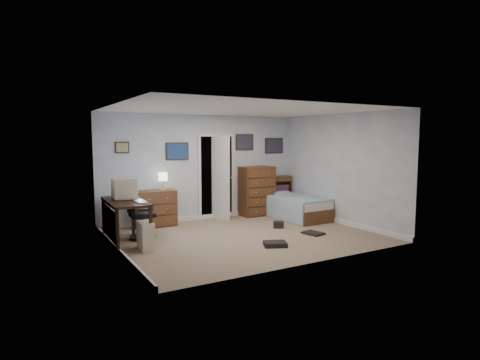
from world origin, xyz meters
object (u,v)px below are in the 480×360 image
object	(u,v)px
computer_desk	(120,211)
office_chair	(139,219)
low_dresser	(155,209)
bed	(295,207)
tall_dresser	(257,191)

from	to	relation	value
computer_desk	office_chair	xyz separation A→B (m)	(0.40, 0.21, -0.22)
low_dresser	office_chair	bearing A→B (deg)	-121.16
bed	tall_dresser	bearing A→B (deg)	126.78
low_dresser	bed	distance (m)	3.36
low_dresser	computer_desk	bearing A→B (deg)	-129.39
tall_dresser	computer_desk	bearing A→B (deg)	-162.26
low_dresser	bed	xyz separation A→B (m)	(3.26, -0.80, -0.13)
computer_desk	bed	bearing A→B (deg)	6.82
tall_dresser	bed	size ratio (longest dim) A/B	0.69
low_dresser	tall_dresser	xyz separation A→B (m)	(2.64, -0.02, 0.22)
bed	office_chair	bearing A→B (deg)	-179.40
office_chair	tall_dresser	world-z (taller)	tall_dresser
tall_dresser	bed	distance (m)	1.05
office_chair	low_dresser	bearing A→B (deg)	57.09
office_chair	tall_dresser	size ratio (longest dim) A/B	0.84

